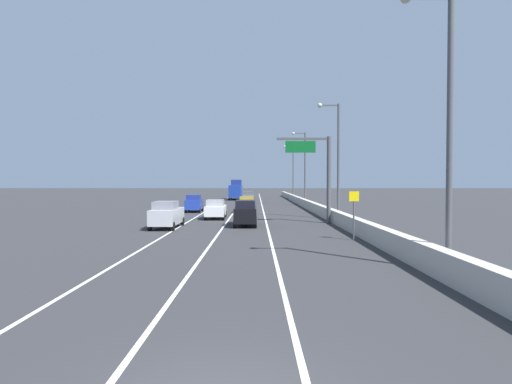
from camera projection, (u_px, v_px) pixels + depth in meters
ground_plane at (251, 203)px, 70.69m from camera, size 320.00×320.00×0.00m
lane_stripe_left at (213, 206)px, 61.67m from camera, size 0.16×130.00×0.00m
lane_stripe_center at (237, 206)px, 61.68m from camera, size 0.16×130.00×0.00m
lane_stripe_right at (261, 206)px, 61.69m from camera, size 0.16×130.00×0.00m
jersey_barrier_right at (316, 209)px, 46.71m from camera, size 0.60×120.00×1.10m
overhead_sign_gantry at (319, 169)px, 36.00m from camera, size 4.68×0.36×7.50m
speed_advisory_sign at (352, 212)px, 25.54m from camera, size 0.60×0.11×3.00m
lamp_post_right_near at (442, 114)px, 16.57m from camera, size 2.14×0.44×11.09m
lamp_post_right_second at (335, 153)px, 39.77m from camera, size 2.14×0.44×11.09m
lamp_post_right_third at (302, 164)px, 62.97m from camera, size 2.14×0.44×11.09m
lamp_post_right_fourth at (291, 169)px, 86.17m from camera, size 2.14×0.44×11.09m
car_white_0 at (214, 209)px, 40.29m from camera, size 1.99×4.34×1.86m
car_gray_1 at (247, 197)px, 72.84m from camera, size 2.00×4.41×1.87m
car_yellow_2 at (245, 205)px, 48.27m from camera, size 1.95×4.36×1.86m
car_black_3 at (244, 213)px, 33.97m from camera, size 1.82×4.72×2.10m
car_silver_4 at (165, 215)px, 32.16m from camera, size 1.95×4.65×2.10m
car_blue_5 at (193, 203)px, 49.50m from camera, size 1.94×4.09×2.06m
box_truck at (234, 191)px, 83.70m from camera, size 2.48×9.36×3.99m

